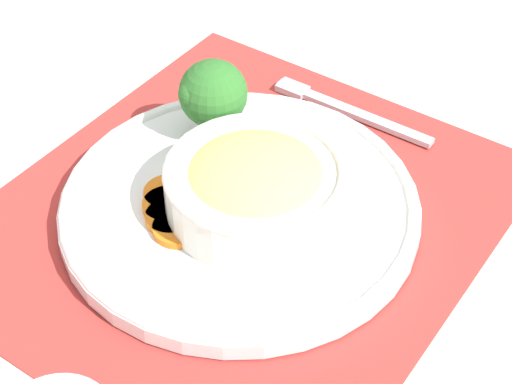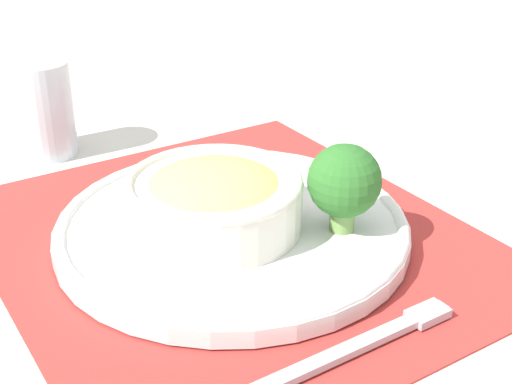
{
  "view_description": "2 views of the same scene",
  "coord_description": "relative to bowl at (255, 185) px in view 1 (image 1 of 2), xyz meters",
  "views": [
    {
      "loc": [
        -0.43,
        -0.35,
        0.54
      ],
      "look_at": [
        0.01,
        -0.01,
        0.03
      ],
      "focal_mm": 60.0,
      "sensor_mm": 36.0,
      "label": 1
    },
    {
      "loc": [
        0.5,
        -0.26,
        0.34
      ],
      "look_at": [
        0.01,
        0.02,
        0.05
      ],
      "focal_mm": 50.0,
      "sensor_mm": 36.0,
      "label": 2
    }
  ],
  "objects": [
    {
      "name": "carrot_slice_far",
      "position": [
        -0.05,
        0.05,
        -0.03
      ],
      "size": [
        0.05,
        0.05,
        0.01
      ],
      "color": "orange",
      "rests_on": "plate"
    },
    {
      "name": "ground_plane",
      "position": [
        0.0,
        0.02,
        -0.05
      ],
      "size": [
        4.0,
        4.0,
        0.0
      ],
      "primitive_type": "plane",
      "color": "beige"
    },
    {
      "name": "plate",
      "position": [
        0.0,
        0.02,
        -0.03
      ],
      "size": [
        0.32,
        0.32,
        0.02
      ],
      "color": "white",
      "rests_on": "placemat"
    },
    {
      "name": "carrot_slice_middle",
      "position": [
        -0.05,
        0.06,
        -0.03
      ],
      "size": [
        0.05,
        0.05,
        0.01
      ],
      "color": "orange",
      "rests_on": "plate"
    },
    {
      "name": "broccoli_floret",
      "position": [
        0.06,
        0.1,
        0.02
      ],
      "size": [
        0.07,
        0.07,
        0.08
      ],
      "color": "#759E51",
      "rests_on": "plate"
    },
    {
      "name": "bowl",
      "position": [
        0.0,
        0.0,
        0.0
      ],
      "size": [
        0.16,
        0.16,
        0.06
      ],
      "color": "silver",
      "rests_on": "plate"
    },
    {
      "name": "fork",
      "position": [
        0.18,
        0.03,
        -0.04
      ],
      "size": [
        0.03,
        0.18,
        0.01
      ],
      "rotation": [
        0.0,
        0.0,
        0.05
      ],
      "color": "#B7B7BC",
      "rests_on": "placemat"
    },
    {
      "name": "carrot_slice_extra",
      "position": [
        -0.06,
        0.04,
        -0.03
      ],
      "size": [
        0.05,
        0.05,
        0.01
      ],
      "color": "orange",
      "rests_on": "plate"
    },
    {
      "name": "placemat",
      "position": [
        0.0,
        0.02,
        -0.05
      ],
      "size": [
        0.48,
        0.43,
        0.0
      ],
      "color": "#B2332D",
      "rests_on": "ground_plane"
    },
    {
      "name": "carrot_slice_near",
      "position": [
        -0.03,
        0.07,
        -0.03
      ],
      "size": [
        0.05,
        0.05,
        0.01
      ],
      "color": "orange",
      "rests_on": "plate"
    }
  ]
}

